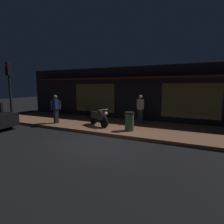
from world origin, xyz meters
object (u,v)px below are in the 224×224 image
(bicycle_parked, at_px, (91,113))
(person_photographer, at_px, (56,108))
(traffic_light_pole, at_px, (9,83))
(trash_bin, at_px, (129,121))
(motorcycle, at_px, (99,117))
(person_bystander, at_px, (140,109))

(bicycle_parked, xyz_separation_m, person_photographer, (-1.02, -2.28, 0.52))
(traffic_light_pole, bearing_deg, trash_bin, 14.26)
(person_photographer, distance_m, trash_bin, 4.60)
(traffic_light_pole, bearing_deg, motorcycle, 22.84)
(motorcycle, relative_size, traffic_light_pole, 0.44)
(person_bystander, distance_m, traffic_light_pole, 7.46)
(motorcycle, bearing_deg, traffic_light_pole, -157.16)
(bicycle_parked, relative_size, person_bystander, 0.86)
(motorcycle, distance_m, trash_bin, 1.93)
(motorcycle, xyz_separation_m, traffic_light_pole, (-4.56, -1.92, 1.83))
(motorcycle, relative_size, bicycle_parked, 1.10)
(motorcycle, bearing_deg, person_photographer, -170.75)
(person_photographer, bearing_deg, motorcycle, 9.25)
(person_photographer, relative_size, person_bystander, 1.00)
(person_bystander, xyz_separation_m, traffic_light_pole, (-6.40, -3.55, 1.45))
(motorcycle, xyz_separation_m, trash_bin, (1.91, -0.28, -0.03))
(bicycle_parked, height_order, traffic_light_pole, traffic_light_pole)
(bicycle_parked, bearing_deg, trash_bin, -30.74)
(motorcycle, relative_size, person_photographer, 0.95)
(person_photographer, xyz_separation_m, person_bystander, (4.52, 2.06, 0.00))
(motorcycle, distance_m, person_photographer, 2.73)
(bicycle_parked, xyz_separation_m, trash_bin, (3.56, -2.12, 0.11))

